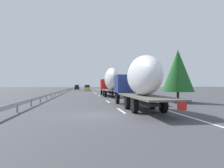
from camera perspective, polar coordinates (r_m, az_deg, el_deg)
ground_plane at (r=53.65m, az=-7.01°, el=-2.37°), size 260.00×260.00×0.00m
lane_stripe_0 at (r=16.02m, az=2.60°, el=-7.54°), size 3.20×0.20×0.01m
lane_stripe_1 at (r=24.36m, az=-1.19°, el=-5.01°), size 3.20×0.20×0.01m
lane_stripe_2 at (r=37.24m, az=-3.66°, el=-3.33°), size 3.20×0.20×0.01m
lane_stripe_3 at (r=46.16m, az=-4.56°, el=-2.72°), size 3.20×0.20×0.01m
lane_stripe_4 at (r=49.50m, az=-4.82°, el=-2.55°), size 3.20×0.20×0.01m
lane_stripe_5 at (r=56.34m, az=-5.24°, el=-2.26°), size 3.20×0.20×0.01m
lane_stripe_6 at (r=64.09m, az=-5.61°, el=-2.01°), size 3.20×0.20×0.01m
edge_line_right at (r=59.02m, az=-1.77°, el=-2.17°), size 110.00×0.20×0.01m
truck_lead at (r=34.95m, az=-0.40°, el=0.89°), size 13.10×2.55×4.86m
truck_trailing at (r=17.46m, az=7.68°, el=1.13°), size 13.37×2.55×4.37m
car_black_suv at (r=78.03m, az=-9.91°, el=-0.96°), size 4.78×1.80×1.97m
car_yellow_coupe at (r=66.57m, az=-7.08°, el=-1.10°), size 4.28×1.85×1.96m
road_sign at (r=58.29m, az=-0.50°, el=0.14°), size 0.10×0.90×3.45m
tree_0 at (r=100.19m, az=-0.66°, el=0.85°), size 2.67×2.67×5.77m
tree_1 at (r=49.49m, az=5.12°, el=2.70°), size 3.66×3.66×7.19m
tree_2 at (r=24.64m, az=18.17°, el=3.60°), size 3.66×3.66×6.12m
guardrail_median at (r=56.82m, az=-13.14°, el=-1.66°), size 94.00×0.10×0.76m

